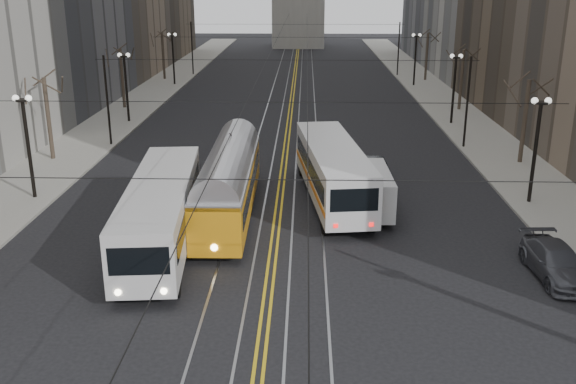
# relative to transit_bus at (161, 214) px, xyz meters

# --- Properties ---
(sidewalk_left) EXTENTS (5.00, 140.00, 0.15)m
(sidewalk_left) POSITION_rel_transit_bus_xyz_m (-9.88, 33.34, -1.49)
(sidewalk_left) COLOR gray
(sidewalk_left) RESTS_ON ground
(sidewalk_right) EXTENTS (5.00, 140.00, 0.15)m
(sidewalk_right) POSITION_rel_transit_bus_xyz_m (20.12, 33.34, -1.49)
(sidewalk_right) COLOR gray
(sidewalk_right) RESTS_ON ground
(streetcar_rails) EXTENTS (4.80, 130.00, 0.02)m
(streetcar_rails) POSITION_rel_transit_bus_xyz_m (5.12, 33.34, -1.56)
(streetcar_rails) COLOR gray
(streetcar_rails) RESTS_ON ground
(centre_lines) EXTENTS (0.42, 130.00, 0.01)m
(centre_lines) POSITION_rel_transit_bus_xyz_m (5.12, 33.34, -1.55)
(centre_lines) COLOR gold
(centre_lines) RESTS_ON ground
(lamp_posts) EXTENTS (27.60, 57.20, 5.60)m
(lamp_posts) POSITION_rel_transit_bus_xyz_m (5.12, 17.09, 1.24)
(lamp_posts) COLOR black
(lamp_posts) RESTS_ON ground
(street_trees) EXTENTS (31.68, 53.28, 5.60)m
(street_trees) POSITION_rel_transit_bus_xyz_m (5.12, 23.59, 1.24)
(street_trees) COLOR #382D23
(street_trees) RESTS_ON ground
(trolley_wires) EXTENTS (25.96, 120.00, 6.60)m
(trolley_wires) POSITION_rel_transit_bus_xyz_m (5.12, 23.17, 2.21)
(trolley_wires) COLOR black
(trolley_wires) RESTS_ON ground
(transit_bus) EXTENTS (3.70, 12.66, 3.12)m
(transit_bus) POSITION_rel_transit_bus_xyz_m (0.00, 0.00, 0.00)
(transit_bus) COLOR silver
(transit_bus) RESTS_ON ground
(streetcar) EXTENTS (2.49, 12.66, 2.98)m
(streetcar) POSITION_rel_transit_bus_xyz_m (2.62, 4.14, -0.07)
(streetcar) COLOR orange
(streetcar) RESTS_ON ground
(rear_bus) EXTENTS (4.12, 12.32, 3.15)m
(rear_bus) POSITION_rel_transit_bus_xyz_m (8.05, 6.65, 0.02)
(rear_bus) COLOR silver
(rear_bus) RESTS_ON ground
(cargo_van) EXTENTS (2.11, 5.27, 2.31)m
(cargo_van) POSITION_rel_transit_bus_xyz_m (9.90, 4.55, -0.40)
(cargo_van) COLOR #BBBBBB
(cargo_van) RESTS_ON ground
(sedan_grey) EXTENTS (1.99, 4.37, 1.45)m
(sedan_grey) POSITION_rel_transit_bus_xyz_m (10.77, 10.34, -0.83)
(sedan_grey) COLOR #393C40
(sedan_grey) RESTS_ON ground
(sedan_parked) EXTENTS (2.08, 4.72, 1.35)m
(sedan_parked) POSITION_rel_transit_bus_xyz_m (16.92, -2.76, -0.89)
(sedan_parked) COLOR #44454C
(sedan_parked) RESTS_ON ground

